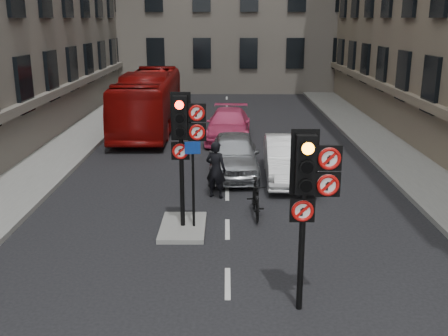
{
  "coord_description": "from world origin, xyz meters",
  "views": [
    {
      "loc": [
        -0.04,
        -8.14,
        5.5
      ],
      "look_at": [
        -0.08,
        1.96,
        2.6
      ],
      "focal_mm": 42.0,
      "sensor_mm": 36.0,
      "label": 1
    }
  ],
  "objects_px": {
    "car_white": "(288,159)",
    "motorcyclist": "(216,170)",
    "motorcycle": "(256,198)",
    "bus_red": "(149,101)",
    "signal_far": "(184,131)",
    "car_silver": "(234,154)",
    "info_sign": "(193,172)",
    "car_pink": "(228,125)",
    "signal_near": "(309,184)"
  },
  "relations": [
    {
      "from": "car_silver",
      "to": "bus_red",
      "type": "bearing_deg",
      "value": 117.73
    },
    {
      "from": "car_silver",
      "to": "info_sign",
      "type": "relative_size",
      "value": 1.88
    },
    {
      "from": "bus_red",
      "to": "info_sign",
      "type": "height_order",
      "value": "bus_red"
    },
    {
      "from": "bus_red",
      "to": "info_sign",
      "type": "relative_size",
      "value": 4.47
    },
    {
      "from": "signal_near",
      "to": "motorcyclist",
      "type": "bearing_deg",
      "value": 105.53
    },
    {
      "from": "signal_far",
      "to": "signal_near",
      "type": "bearing_deg",
      "value": -56.98
    },
    {
      "from": "signal_far",
      "to": "info_sign",
      "type": "distance_m",
      "value": 1.1
    },
    {
      "from": "car_white",
      "to": "motorcycle",
      "type": "height_order",
      "value": "car_white"
    },
    {
      "from": "signal_near",
      "to": "motorcycle",
      "type": "distance_m",
      "value": 5.45
    },
    {
      "from": "car_white",
      "to": "motorcyclist",
      "type": "distance_m",
      "value": 3.18
    },
    {
      "from": "car_silver",
      "to": "bus_red",
      "type": "xyz_separation_m",
      "value": [
        -4.2,
        8.0,
        0.71
      ]
    },
    {
      "from": "motorcycle",
      "to": "bus_red",
      "type": "bearing_deg",
      "value": 109.61
    },
    {
      "from": "signal_far",
      "to": "motorcyclist",
      "type": "distance_m",
      "value": 3.28
    },
    {
      "from": "signal_far",
      "to": "bus_red",
      "type": "xyz_separation_m",
      "value": [
        -2.84,
        13.21,
        -1.25
      ]
    },
    {
      "from": "car_silver",
      "to": "info_sign",
      "type": "xyz_separation_m",
      "value": [
        -1.15,
        -5.27,
        0.88
      ]
    },
    {
      "from": "signal_far",
      "to": "motorcycle",
      "type": "distance_m",
      "value": 3.07
    },
    {
      "from": "car_pink",
      "to": "info_sign",
      "type": "height_order",
      "value": "info_sign"
    },
    {
      "from": "signal_near",
      "to": "info_sign",
      "type": "xyz_separation_m",
      "value": [
        -2.39,
        3.94,
        -0.95
      ]
    },
    {
      "from": "info_sign",
      "to": "car_pink",
      "type": "bearing_deg",
      "value": 79.78
    },
    {
      "from": "car_white",
      "to": "motorcycle",
      "type": "bearing_deg",
      "value": -108.77
    },
    {
      "from": "motorcyclist",
      "to": "bus_red",
      "type": "bearing_deg",
      "value": -50.35
    },
    {
      "from": "car_silver",
      "to": "car_white",
      "type": "distance_m",
      "value": 1.99
    },
    {
      "from": "car_silver",
      "to": "motorcycle",
      "type": "height_order",
      "value": "car_silver"
    },
    {
      "from": "signal_near",
      "to": "motorcyclist",
      "type": "distance_m",
      "value": 7.09
    },
    {
      "from": "car_pink",
      "to": "signal_far",
      "type": "bearing_deg",
      "value": -92.74
    },
    {
      "from": "car_white",
      "to": "motorcyclist",
      "type": "xyz_separation_m",
      "value": [
        -2.51,
        -1.95,
        0.17
      ]
    },
    {
      "from": "motorcyclist",
      "to": "signal_near",
      "type": "bearing_deg",
      "value": 126.41
    },
    {
      "from": "car_white",
      "to": "info_sign",
      "type": "bearing_deg",
      "value": -121.55
    },
    {
      "from": "signal_far",
      "to": "car_silver",
      "type": "height_order",
      "value": "signal_far"
    },
    {
      "from": "signal_near",
      "to": "bus_red",
      "type": "height_order",
      "value": "signal_near"
    },
    {
      "from": "car_pink",
      "to": "info_sign",
      "type": "relative_size",
      "value": 2.07
    },
    {
      "from": "signal_near",
      "to": "bus_red",
      "type": "relative_size",
      "value": 0.34
    },
    {
      "from": "bus_red",
      "to": "signal_near",
      "type": "bearing_deg",
      "value": -73.31
    },
    {
      "from": "car_silver",
      "to": "bus_red",
      "type": "distance_m",
      "value": 9.06
    },
    {
      "from": "motorcyclist",
      "to": "info_sign",
      "type": "distance_m",
      "value": 2.85
    },
    {
      "from": "signal_near",
      "to": "car_pink",
      "type": "bearing_deg",
      "value": 95.45
    },
    {
      "from": "motorcycle",
      "to": "motorcyclist",
      "type": "relative_size",
      "value": 0.98
    },
    {
      "from": "signal_far",
      "to": "motorcyclist",
      "type": "xyz_separation_m",
      "value": [
        0.75,
        2.64,
        -1.79
      ]
    },
    {
      "from": "bus_red",
      "to": "motorcycle",
      "type": "xyz_separation_m",
      "value": [
        4.77,
        -12.2,
        -0.92
      ]
    },
    {
      "from": "signal_far",
      "to": "car_white",
      "type": "xyz_separation_m",
      "value": [
        3.26,
        4.59,
        -1.96
      ]
    },
    {
      "from": "signal_far",
      "to": "car_white",
      "type": "relative_size",
      "value": 0.79
    },
    {
      "from": "signal_near",
      "to": "bus_red",
      "type": "distance_m",
      "value": 18.08
    },
    {
      "from": "signal_near",
      "to": "motorcycle",
      "type": "bearing_deg",
      "value": 97.66
    },
    {
      "from": "car_silver",
      "to": "info_sign",
      "type": "bearing_deg",
      "value": -102.29
    },
    {
      "from": "car_white",
      "to": "car_silver",
      "type": "bearing_deg",
      "value": 163.71
    },
    {
      "from": "car_white",
      "to": "info_sign",
      "type": "distance_m",
      "value": 5.64
    },
    {
      "from": "signal_far",
      "to": "car_pink",
      "type": "bearing_deg",
      "value": 83.75
    },
    {
      "from": "car_pink",
      "to": "bus_red",
      "type": "distance_m",
      "value": 4.74
    },
    {
      "from": "car_white",
      "to": "car_pink",
      "type": "bearing_deg",
      "value": 110.09
    },
    {
      "from": "car_silver",
      "to": "signal_far",
      "type": "bearing_deg",
      "value": -104.66
    }
  ]
}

